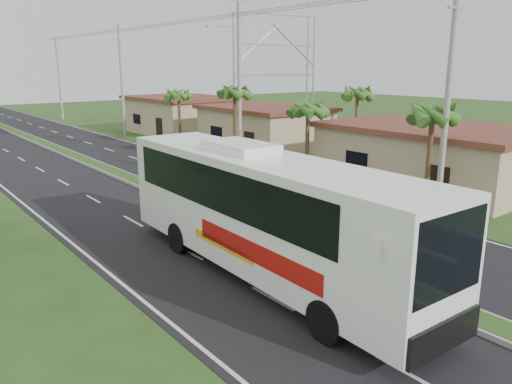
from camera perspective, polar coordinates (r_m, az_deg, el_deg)
ground at (r=17.92m, az=10.64°, el=-8.87°), size 180.00×180.00×0.00m
road_asphalt at (r=33.90m, az=-15.55°, el=1.89°), size 14.00×160.00×0.02m
median_strip at (r=33.89m, az=-15.56°, el=2.05°), size 1.20×160.00×0.18m
lane_edge_left at (r=32.03m, az=-26.62°, el=0.16°), size 0.12×160.00×0.01m
lane_edge_right at (r=36.92m, az=-5.94°, el=3.31°), size 0.12×160.00×0.01m
shop_near at (r=31.81m, az=19.47°, el=4.06°), size 8.60×12.60×3.52m
shop_mid at (r=42.45m, az=0.94°, el=7.34°), size 7.60×10.60×3.67m
shop_far at (r=53.97m, az=-8.57°, el=8.75°), size 8.60×11.60×3.82m
palm_verge_a at (r=25.65m, az=19.56°, el=8.47°), size 2.40×2.40×5.45m
palm_verge_b at (r=31.70m, az=5.97°, el=9.46°), size 2.40×2.40×5.05m
palm_verge_c at (r=36.64m, az=-2.46°, el=11.36°), size 2.40×2.40×5.85m
palm_verge_d at (r=44.53m, az=-8.83°, el=10.98°), size 2.40×2.40×5.25m
palm_behind_shop at (r=39.61m, az=11.53°, el=11.04°), size 2.40×2.40×5.65m
utility_pole_a at (r=24.64m, az=21.08°, el=10.32°), size 1.60×0.28×11.00m
utility_pole_b at (r=35.60m, az=-1.96°, el=13.11°), size 3.20×0.28×12.00m
utility_pole_c at (r=53.09m, az=-15.11°, el=12.39°), size 1.60×0.28×11.00m
utility_pole_d at (r=71.89m, az=-21.59°, el=12.06°), size 1.60×0.28×10.50m
billboard_lattice at (r=53.41m, az=2.26°, el=14.09°), size 10.18×1.18×12.07m
coach_bus_main at (r=16.53m, az=0.77°, el=-1.67°), size 3.24×13.75×4.42m
motorcyclist at (r=22.59m, az=-8.67°, el=-1.91°), size 1.84×0.55×2.11m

